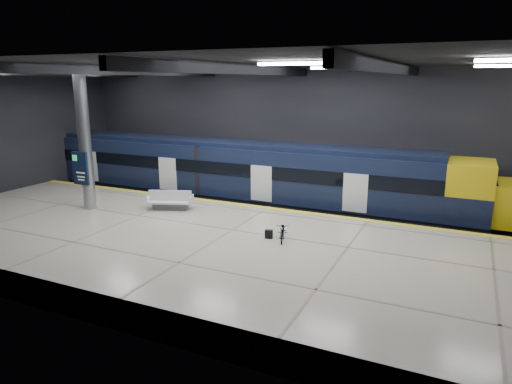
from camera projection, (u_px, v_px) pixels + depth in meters
The scene contains 10 objects.
ground at pixel (243, 246), 20.65m from camera, with size 30.00×30.00×0.00m, color black.
room_shell at pixel (242, 119), 19.29m from camera, with size 30.10×16.10×8.05m.
platform at pixel (215, 253), 18.32m from camera, with size 30.00×11.00×1.10m, color #B6B09A.
safety_strip at pixel (267, 208), 22.81m from camera, with size 30.00×0.40×0.01m, color yellow.
rails at pixel (287, 213), 25.47m from camera, with size 30.00×1.52×0.16m.
train at pixel (252, 175), 25.87m from camera, with size 29.40×2.84×3.79m.
bench at pixel (170, 203), 22.51m from camera, with size 2.37×1.62×0.97m.
bicycle at pixel (283, 231), 18.11m from camera, with size 0.50×1.45×0.76m, color #99999E.
pannier_bag at pixel (269, 234), 18.40m from camera, with size 0.30×0.18×0.35m, color black.
info_column at pixel (84, 141), 21.95m from camera, with size 0.90×0.78×6.90m.
Camera 1 is at (8.74, -17.40, 7.32)m, focal length 32.00 mm.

